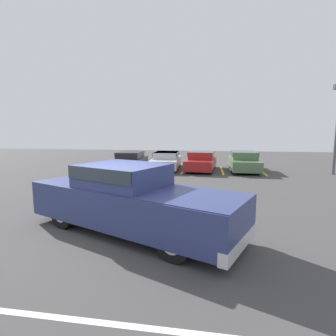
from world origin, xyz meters
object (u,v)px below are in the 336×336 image
object	(u,v)px
parked_sedan_a	(130,159)
parked_sedan_d	(244,161)
parked_sedan_b	(166,160)
pickup_truck	(133,199)
parked_sedan_c	(201,160)
wheel_stop_curb	(195,165)

from	to	relation	value
parked_sedan_a	parked_sedan_d	bearing A→B (deg)	88.13
parked_sedan_a	parked_sedan_b	world-z (taller)	parked_sedan_b
pickup_truck	parked_sedan_c	world-z (taller)	pickup_truck
parked_sedan_d	wheel_stop_curb	size ratio (longest dim) A/B	2.70
parked_sedan_c	parked_sedan_b	bearing A→B (deg)	-91.96
parked_sedan_b	wheel_stop_curb	distance (m)	2.99
wheel_stop_curb	parked_sedan_d	bearing A→B (deg)	-34.10
parked_sedan_a	parked_sedan_d	distance (m)	8.01
pickup_truck	wheel_stop_curb	distance (m)	14.11
parked_sedan_a	parked_sedan_b	bearing A→B (deg)	90.67
parked_sedan_a	parked_sedan_c	size ratio (longest dim) A/B	1.04
parked_sedan_d	wheel_stop_curb	bearing A→B (deg)	-123.55
pickup_truck	parked_sedan_c	size ratio (longest dim) A/B	1.44
parked_sedan_d	parked_sedan_c	bearing A→B (deg)	-85.47
parked_sedan_a	wheel_stop_curb	xyz separation A→B (m)	(4.63, 2.30, -0.57)
parked_sedan_b	wheel_stop_curb	size ratio (longest dim) A/B	2.81
wheel_stop_curb	parked_sedan_c	bearing A→B (deg)	-77.84
parked_sedan_b	parked_sedan_a	bearing A→B (deg)	-89.51
parked_sedan_b	parked_sedan_d	size ratio (longest dim) A/B	1.04
parked_sedan_c	wheel_stop_curb	distance (m)	2.62
parked_sedan_b	parked_sedan_c	xyz separation A→B (m)	(2.50, -0.31, 0.04)
parked_sedan_d	wheel_stop_curb	xyz separation A→B (m)	(-3.39, 2.29, -0.63)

